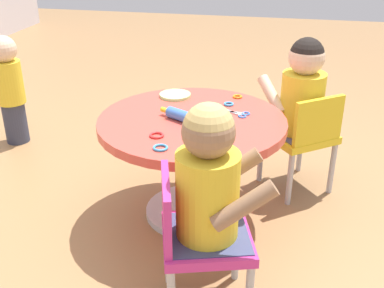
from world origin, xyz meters
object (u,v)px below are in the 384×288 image
(child_chair_left, at_px, (197,236))
(child_chair_right, at_px, (303,136))
(seated_child_right, at_px, (302,90))
(seated_child_left, at_px, (209,178))
(craft_scissors, at_px, (239,114))
(toddler_standing, at_px, (9,87))
(rolling_pin, at_px, (181,115))
(craft_table, at_px, (192,145))

(child_chair_left, height_order, child_chair_right, same)
(seated_child_right, bearing_deg, seated_child_left, 162.72)
(child_chair_left, distance_m, craft_scissors, 0.70)
(toddler_standing, bearing_deg, rolling_pin, -116.40)
(child_chair_left, height_order, rolling_pin, rolling_pin)
(seated_child_right, bearing_deg, child_chair_left, 160.83)
(seated_child_left, relative_size, child_chair_right, 0.95)
(child_chair_left, xyz_separation_m, toddler_standing, (1.15, 1.39, 0.05))
(craft_scissors, bearing_deg, rolling_pin, 118.37)
(child_chair_right, xyz_separation_m, craft_scissors, (-0.24, 0.30, 0.19))
(child_chair_right, xyz_separation_m, rolling_pin, (-0.37, 0.53, 0.21))
(rolling_pin, bearing_deg, seated_child_right, -51.79)
(child_chair_right, relative_size, rolling_pin, 2.52)
(child_chair_left, bearing_deg, craft_table, 13.55)
(child_chair_right, distance_m, seated_child_right, 0.23)
(craft_table, bearing_deg, child_chair_right, -55.78)
(seated_child_left, distance_m, child_chair_right, 0.98)
(seated_child_left, bearing_deg, child_chair_right, -19.23)
(rolling_pin, height_order, craft_scissors, rolling_pin)
(seated_child_right, bearing_deg, craft_table, 128.06)
(seated_child_right, bearing_deg, craft_scissors, 134.94)
(child_chair_left, height_order, seated_child_left, seated_child_left)
(rolling_pin, distance_m, craft_scissors, 0.27)
(child_chair_left, bearing_deg, toddler_standing, 50.48)
(child_chair_left, relative_size, toddler_standing, 0.80)
(seated_child_left, bearing_deg, child_chair_left, 106.89)
(child_chair_left, relative_size, seated_child_left, 1.05)
(child_chair_right, height_order, craft_scissors, child_chair_right)
(child_chair_right, relative_size, craft_scissors, 3.77)
(craft_table, distance_m, child_chair_left, 0.60)
(craft_table, height_order, rolling_pin, rolling_pin)
(seated_child_left, xyz_separation_m, child_chair_right, (0.90, -0.31, -0.23))
(craft_table, relative_size, child_chair_left, 1.55)
(seated_child_left, bearing_deg, seated_child_right, -17.28)
(child_chair_right, bearing_deg, craft_table, 124.22)
(seated_child_right, height_order, craft_scissors, seated_child_right)
(toddler_standing, bearing_deg, child_chair_right, -97.58)
(seated_child_left, relative_size, rolling_pin, 2.39)
(rolling_pin, relative_size, craft_scissors, 1.50)
(seated_child_left, relative_size, craft_scissors, 3.58)
(child_chair_left, bearing_deg, seated_child_left, -73.11)
(craft_table, xyz_separation_m, seated_child_left, (-0.57, -0.18, 0.17))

